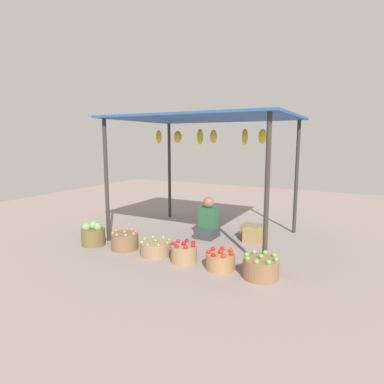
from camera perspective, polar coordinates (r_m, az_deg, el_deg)
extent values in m
plane|color=gray|center=(6.45, 2.28, -7.68)|extent=(14.00, 14.00, 0.00)
cylinder|color=#38332D|center=(6.16, -14.62, 1.85)|extent=(0.07, 0.07, 2.23)
cylinder|color=#38332D|center=(4.71, 12.86, -0.24)|extent=(0.07, 0.07, 2.23)
cylinder|color=#38332D|center=(7.87, -3.94, 3.64)|extent=(0.07, 0.07, 2.23)
cylinder|color=#38332D|center=(6.80, 17.68, 2.37)|extent=(0.07, 0.07, 2.23)
cube|color=#2A59A0|center=(6.19, 2.41, 12.71)|extent=(3.25, 2.46, 0.04)
ellipsoid|color=yellow|center=(6.68, -5.77, 9.49)|extent=(0.11, 0.11, 0.27)
ellipsoid|color=yellow|center=(6.51, -2.48, 9.54)|extent=(0.16, 0.16, 0.23)
ellipsoid|color=yellow|center=(6.54, 1.41, 9.54)|extent=(0.13, 0.13, 0.31)
ellipsoid|color=yellow|center=(6.10, 3.75, 9.56)|extent=(0.13, 0.13, 0.25)
ellipsoid|color=yellow|center=(6.28, 9.16, 9.45)|extent=(0.11, 0.11, 0.30)
ellipsoid|color=yellow|center=(5.96, 12.14, 9.39)|extent=(0.15, 0.15, 0.26)
cube|color=#3A3C3E|center=(6.36, 2.65, -7.08)|extent=(0.36, 0.44, 0.18)
cube|color=#2C6340|center=(6.33, 2.86, -4.45)|extent=(0.34, 0.22, 0.40)
sphere|color=#98664C|center=(6.27, 2.88, -1.83)|extent=(0.21, 0.21, 0.21)
cylinder|color=brown|center=(6.16, -16.73, -7.43)|extent=(0.41, 0.41, 0.30)
sphere|color=#81A364|center=(6.11, -16.82, -5.54)|extent=(0.15, 0.15, 0.15)
sphere|color=#7AA269|center=(6.03, -16.03, -5.84)|extent=(0.15, 0.15, 0.15)
sphere|color=#7BA16F|center=(6.22, -16.54, -5.41)|extent=(0.15, 0.15, 0.15)
sphere|color=#7AA95B|center=(6.08, -17.87, -5.80)|extent=(0.15, 0.15, 0.15)
cylinder|color=olive|center=(5.81, -11.57, -8.34)|extent=(0.46, 0.46, 0.28)
sphere|color=#A47E4C|center=(5.77, -11.62, -6.79)|extent=(0.06, 0.06, 0.06)
sphere|color=#A78653|center=(5.65, -10.09, -7.14)|extent=(0.06, 0.06, 0.06)
sphere|color=#A67557|center=(5.79, -9.69, -6.74)|extent=(0.06, 0.06, 0.06)
sphere|color=#A4855C|center=(5.91, -10.41, -6.42)|extent=(0.06, 0.06, 0.06)
sphere|color=#967B5D|center=(5.95, -11.80, -6.35)|extent=(0.06, 0.06, 0.06)
sphere|color=#988256|center=(5.89, -13.09, -6.57)|extent=(0.06, 0.06, 0.06)
sphere|color=#A78150|center=(5.75, -13.56, -6.96)|extent=(0.06, 0.06, 0.06)
sphere|color=#A38450|center=(5.63, -12.89, -7.30)|extent=(0.06, 0.06, 0.06)
sphere|color=#94855B|center=(5.58, -11.43, -7.39)|extent=(0.06, 0.06, 0.06)
cylinder|color=#9B7B5B|center=(5.47, -6.29, -9.65)|extent=(0.50, 0.50, 0.22)
sphere|color=#87BC3C|center=(5.43, -6.32, -8.38)|extent=(0.04, 0.04, 0.04)
sphere|color=#89BD35|center=(5.31, -4.28, -8.80)|extent=(0.04, 0.04, 0.04)
sphere|color=#8BBF3D|center=(5.48, -3.97, -8.25)|extent=(0.04, 0.04, 0.04)
sphere|color=#92CB3D|center=(5.61, -5.01, -7.83)|extent=(0.04, 0.04, 0.04)
sphere|color=#95CC3E|center=(5.64, -6.75, -7.76)|extent=(0.04, 0.04, 0.04)
sphere|color=#86C232|center=(5.56, -8.26, -8.06)|extent=(0.04, 0.04, 0.04)
sphere|color=#96C741|center=(5.40, -8.69, -8.59)|extent=(0.04, 0.04, 0.04)
sphere|color=#83CA32|center=(5.26, -7.72, -9.06)|extent=(0.04, 0.04, 0.04)
sphere|color=#94C83D|center=(5.22, -5.85, -9.15)|extent=(0.04, 0.04, 0.04)
cylinder|color=#9E7F5A|center=(5.13, -1.41, -10.59)|extent=(0.40, 0.40, 0.26)
sphere|color=#A81821|center=(5.08, -1.42, -8.90)|extent=(0.07, 0.07, 0.07)
sphere|color=red|center=(5.01, 0.20, -9.25)|extent=(0.07, 0.07, 0.07)
sphere|color=#B01A1F|center=(5.14, 0.26, -8.76)|extent=(0.07, 0.07, 0.07)
sphere|color=red|center=(5.23, -0.91, -8.45)|extent=(0.07, 0.07, 0.07)
sphere|color=#AF232B|center=(5.21, -2.44, -8.53)|extent=(0.07, 0.07, 0.07)
sphere|color=#A91F25|center=(5.10, -3.24, -8.94)|extent=(0.07, 0.07, 0.07)
sphere|color=red|center=(4.97, -2.68, -9.40)|extent=(0.07, 0.07, 0.07)
sphere|color=red|center=(4.94, -1.12, -9.54)|extent=(0.07, 0.07, 0.07)
cylinder|color=#A3784E|center=(4.89, 4.95, -11.84)|extent=(0.42, 0.42, 0.23)
sphere|color=red|center=(4.85, 4.97, -10.25)|extent=(0.07, 0.07, 0.07)
sphere|color=red|center=(4.79, 6.88, -10.62)|extent=(0.07, 0.07, 0.07)
sphere|color=red|center=(4.93, 6.74, -10.04)|extent=(0.07, 0.07, 0.07)
sphere|color=red|center=(5.01, 5.32, -9.70)|extent=(0.07, 0.07, 0.07)
sphere|color=red|center=(4.97, 3.66, -9.82)|extent=(0.07, 0.07, 0.07)
sphere|color=red|center=(4.84, 2.92, -10.33)|extent=(0.07, 0.07, 0.07)
sphere|color=red|center=(4.72, 3.73, -10.87)|extent=(0.07, 0.07, 0.07)
sphere|color=red|center=(4.69, 5.54, -11.00)|extent=(0.07, 0.07, 0.07)
cylinder|color=#8C6645|center=(4.67, 11.82, -12.77)|extent=(0.49, 0.49, 0.27)
sphere|color=#61B24A|center=(4.62, 11.88, -10.88)|extent=(0.07, 0.07, 0.07)
sphere|color=#68B441|center=(4.57, 14.37, -11.27)|extent=(0.07, 0.07, 0.07)
sphere|color=#68B051|center=(4.72, 14.08, -10.62)|extent=(0.07, 0.07, 0.07)
sphere|color=#61BC42|center=(4.80, 12.57, -10.19)|extent=(0.07, 0.07, 0.07)
sphere|color=#73A94F|center=(4.79, 10.69, -10.20)|extent=(0.07, 0.07, 0.07)
sphere|color=#6FB24B|center=(4.67, 9.45, -10.64)|extent=(0.07, 0.07, 0.07)
sphere|color=#63AC3E|center=(4.53, 9.58, -11.30)|extent=(0.07, 0.07, 0.07)
sphere|color=#61B544|center=(4.44, 11.13, -11.79)|extent=(0.07, 0.07, 0.07)
sphere|color=#61AF4E|center=(4.45, 13.16, -11.78)|extent=(0.07, 0.07, 0.07)
cube|color=olive|center=(6.38, 10.21, -6.76)|extent=(0.34, 0.33, 0.27)
cube|color=#9D864D|center=(6.20, 10.62, -7.30)|extent=(0.33, 0.30, 0.26)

